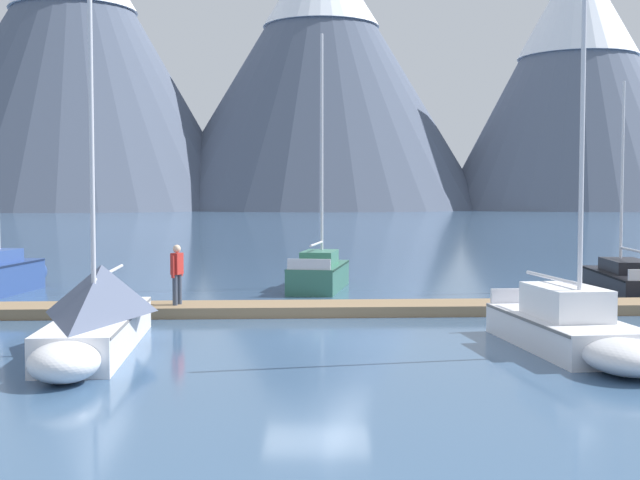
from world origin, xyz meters
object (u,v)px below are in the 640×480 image
at_px(sailboat_second_berth, 98,310).
at_px(sailboat_mid_dock_starboard, 574,329).
at_px(sailboat_far_berth, 624,278).
at_px(sailboat_mid_dock_port, 321,272).
at_px(person_on_dock, 177,271).
at_px(sailboat_nearest_berth, 0,274).

distance_m(sailboat_second_berth, sailboat_mid_dock_starboard, 10.34).
xyz_separation_m(sailboat_mid_dock_starboard, sailboat_far_berth, (5.06, 11.53, -0.05)).
height_order(sailboat_mid_dock_starboard, sailboat_far_berth, sailboat_mid_dock_starboard).
height_order(sailboat_mid_dock_port, person_on_dock, sailboat_mid_dock_port).
height_order(sailboat_mid_dock_starboard, person_on_dock, sailboat_mid_dock_starboard).
bearing_deg(sailboat_far_berth, sailboat_second_berth, -143.85).
xyz_separation_m(sailboat_nearest_berth, sailboat_mid_dock_port, (11.06, 1.61, -0.07)).
relative_size(sailboat_second_berth, sailboat_mid_dock_port, 0.95).
xyz_separation_m(sailboat_nearest_berth, sailboat_far_berth, (21.71, 0.74, -0.18)).
distance_m(sailboat_nearest_berth, sailboat_mid_dock_starboard, 19.83).
height_order(sailboat_far_berth, person_on_dock, sailboat_far_berth).
bearing_deg(sailboat_second_berth, sailboat_far_berth, 36.15).
bearing_deg(sailboat_nearest_berth, sailboat_mid_dock_starboard, -32.95).
bearing_deg(sailboat_far_berth, person_on_dock, -157.62).
bearing_deg(sailboat_second_berth, sailboat_mid_dock_port, 68.62).
bearing_deg(sailboat_mid_dock_starboard, sailboat_mid_dock_port, 114.26).
xyz_separation_m(sailboat_second_berth, sailboat_mid_dock_port, (4.74, 12.11, -0.28)).
distance_m(sailboat_second_berth, sailboat_far_berth, 19.06).
bearing_deg(person_on_dock, sailboat_second_berth, -98.53).
bearing_deg(person_on_dock, sailboat_mid_dock_port, 60.11).
bearing_deg(sailboat_far_berth, sailboat_mid_dock_starboard, -113.72).
distance_m(sailboat_nearest_berth, person_on_dock, 8.86).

